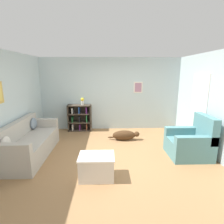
% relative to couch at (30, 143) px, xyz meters
% --- Properties ---
extents(ground_plane, '(14.00, 14.00, 0.00)m').
position_rel_couch_xyz_m(ground_plane, '(2.09, -0.04, -0.33)').
color(ground_plane, '#997047').
extents(wall_back, '(5.60, 0.13, 2.60)m').
position_rel_couch_xyz_m(wall_back, '(2.09, 2.21, 0.97)').
color(wall_back, silver).
rests_on(wall_back, ground_plane).
extents(wall_left, '(0.13, 5.00, 2.60)m').
position_rel_couch_xyz_m(wall_left, '(-0.46, -0.05, 0.97)').
color(wall_left, silver).
rests_on(wall_left, ground_plane).
extents(wall_right, '(0.16, 5.00, 2.60)m').
position_rel_couch_xyz_m(wall_right, '(4.64, -0.02, 0.96)').
color(wall_right, silver).
rests_on(wall_right, ground_plane).
extents(couch, '(0.81, 2.04, 0.90)m').
position_rel_couch_xyz_m(couch, '(0.00, 0.00, 0.00)').
color(couch, '#ADA89E').
rests_on(couch, ground_plane).
extents(bookshelf, '(0.83, 0.33, 0.95)m').
position_rel_couch_xyz_m(bookshelf, '(0.98, 1.99, 0.14)').
color(bookshelf, '#42382D').
rests_on(bookshelf, ground_plane).
extents(recliner_chair, '(0.96, 0.89, 1.05)m').
position_rel_couch_xyz_m(recliner_chair, '(4.07, -0.12, 0.03)').
color(recliner_chair, slate).
rests_on(recliner_chair, ground_plane).
extents(coffee_table, '(0.70, 0.50, 0.48)m').
position_rel_couch_xyz_m(coffee_table, '(1.74, -1.00, -0.08)').
color(coffee_table, silver).
rests_on(coffee_table, ground_plane).
extents(dog, '(0.99, 0.28, 0.31)m').
position_rel_couch_xyz_m(dog, '(2.51, 0.99, -0.18)').
color(dog, '#472D19').
rests_on(dog, ground_plane).
extents(vase, '(0.12, 0.12, 0.26)m').
position_rel_couch_xyz_m(vase, '(1.09, 1.97, 0.76)').
color(vase, silver).
rests_on(vase, bookshelf).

